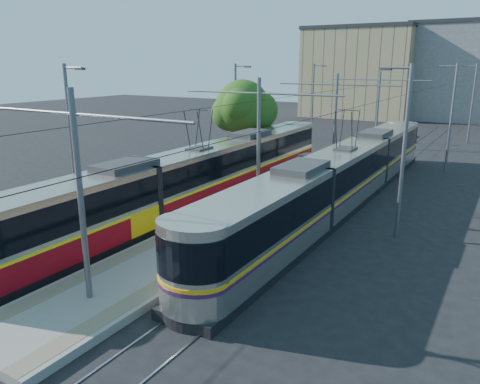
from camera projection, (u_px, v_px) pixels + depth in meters
The scene contains 14 objects.
ground at pixel (165, 263), 19.34m from camera, with size 160.00×160.00×0.00m, color black.
platform at pixel (318, 177), 33.40m from camera, with size 4.00×50.00×0.30m, color gray.
tactile_strip_left at pixel (299, 173), 34.07m from camera, with size 0.70×50.00×0.01m, color gray.
tactile_strip_right at pixel (338, 177), 32.65m from camera, with size 0.70×50.00×0.01m, color gray.
rails at pixel (318, 179), 33.44m from camera, with size 8.71×70.00×0.03m.
track_arrow at pixel (47, 271), 18.62m from camera, with size 1.20×5.00×0.01m, color silver.
tram_left at pixel (200, 176), 26.96m from camera, with size 2.43×29.51×5.50m.
tram_right at pixel (344, 174), 26.77m from camera, with size 2.43×31.13×5.50m.
catenary at pixel (305, 120), 29.88m from camera, with size 9.20×70.00×7.00m.
street_lamps at pixel (340, 115), 35.65m from camera, with size 15.18×38.22×8.00m.
shelter at pixel (307, 172), 28.80m from camera, with size 0.90×1.20×2.36m.
tree at pixel (247, 108), 36.61m from camera, with size 4.69×4.34×6.82m.
building_left at pixel (362, 72), 72.25m from camera, with size 16.32×12.24×13.40m.
building_centre at pixel (479, 71), 67.64m from camera, with size 18.36×14.28×13.79m.
Camera 1 is at (11.77, -13.79, 7.98)m, focal length 35.00 mm.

